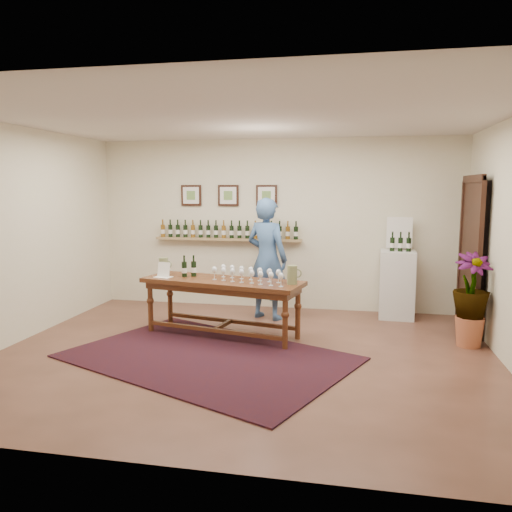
% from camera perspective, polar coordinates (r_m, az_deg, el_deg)
% --- Properties ---
extents(ground, '(6.00, 6.00, 0.00)m').
position_cam_1_polar(ground, '(6.16, -1.46, -11.20)').
color(ground, '#4D2E22').
rests_on(ground, ground).
extents(room_shell, '(6.00, 6.00, 6.00)m').
position_cam_1_polar(room_shell, '(7.64, 17.34, 0.79)').
color(room_shell, beige).
rests_on(room_shell, ground).
extents(rug, '(3.80, 3.25, 0.02)m').
position_cam_1_polar(rug, '(6.07, -5.52, -11.43)').
color(rug, '#4C130D').
rests_on(rug, ground).
extents(tasting_table, '(2.29, 1.14, 0.78)m').
position_cam_1_polar(tasting_table, '(6.77, -3.89, -3.67)').
color(tasting_table, '#3F220F').
rests_on(tasting_table, ground).
extents(table_glasses, '(1.36, 0.72, 0.18)m').
position_cam_1_polar(table_glasses, '(6.61, -1.15, -2.09)').
color(table_glasses, white).
rests_on(table_glasses, tasting_table).
extents(table_bottles, '(0.27, 0.17, 0.27)m').
position_cam_1_polar(table_bottles, '(7.00, -7.66, -1.24)').
color(table_bottles, black).
rests_on(table_bottles, tasting_table).
extents(pitcher_left, '(0.18, 0.18, 0.24)m').
position_cam_1_polar(pitcher_left, '(7.25, -10.51, -1.13)').
color(pitcher_left, olive).
rests_on(pitcher_left, tasting_table).
extents(pitcher_right, '(0.17, 0.17, 0.24)m').
position_cam_1_polar(pitcher_right, '(6.41, 4.15, -2.16)').
color(pitcher_right, olive).
rests_on(pitcher_right, tasting_table).
extents(menu_card, '(0.26, 0.21, 0.21)m').
position_cam_1_polar(menu_card, '(7.03, -10.50, -1.54)').
color(menu_card, white).
rests_on(menu_card, tasting_table).
extents(display_pedestal, '(0.55, 0.55, 1.04)m').
position_cam_1_polar(display_pedestal, '(8.04, 15.80, -3.14)').
color(display_pedestal, silver).
rests_on(display_pedestal, ground).
extents(pedestal_bottles, '(0.29, 0.09, 0.29)m').
position_cam_1_polar(pedestal_bottles, '(7.90, 16.19, 1.54)').
color(pedestal_bottles, black).
rests_on(pedestal_bottles, display_pedestal).
extents(info_sign, '(0.39, 0.04, 0.54)m').
position_cam_1_polar(info_sign, '(8.09, 16.07, 2.57)').
color(info_sign, white).
rests_on(info_sign, display_pedestal).
extents(potted_plant, '(0.65, 0.65, 1.04)m').
position_cam_1_polar(potted_plant, '(6.87, 23.36, -4.61)').
color(potted_plant, '#AA5A38').
rests_on(potted_plant, ground).
extents(person, '(0.80, 0.67, 1.86)m').
position_cam_1_polar(person, '(7.61, 1.27, -0.33)').
color(person, '#3A5A89').
rests_on(person, ground).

